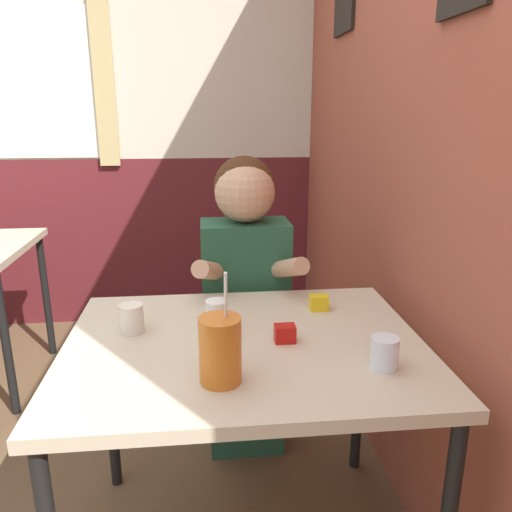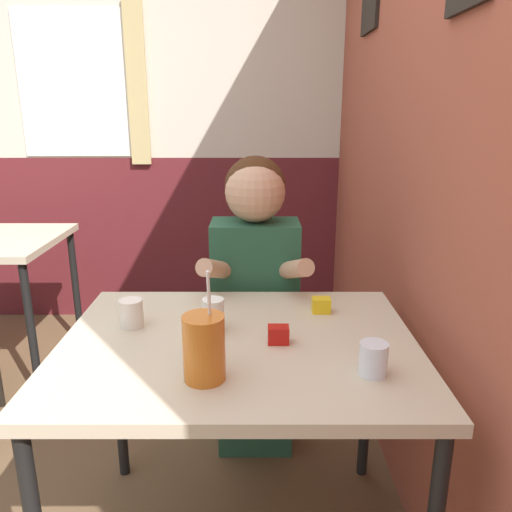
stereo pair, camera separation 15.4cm
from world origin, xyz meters
name	(u,v)px [view 2 (the right image)]	position (x,y,z in m)	size (l,w,h in m)	color
brick_wall_right	(394,122)	(1.32, 1.15, 1.35)	(0.08, 4.30, 2.70)	#9E4C38
back_wall	(137,117)	(-0.01, 2.33, 1.36)	(5.58, 0.09, 2.70)	beige
main_table	(239,362)	(0.70, 0.33, 0.69)	(1.03, 0.80, 0.76)	beige
person_seated	(256,298)	(0.75, 0.88, 0.68)	(0.42, 0.42, 1.24)	#235138
cocktail_pitcher	(204,348)	(0.62, 0.12, 0.84)	(0.10, 0.10, 0.29)	#C6661E
glass_near_pitcher	(374,359)	(1.05, 0.14, 0.80)	(0.07, 0.07, 0.09)	silver
glass_center	(214,315)	(0.62, 0.40, 0.81)	(0.07, 0.07, 0.10)	silver
glass_far_side	(132,313)	(0.37, 0.43, 0.80)	(0.07, 0.07, 0.09)	silver
condiment_ketchup	(279,335)	(0.82, 0.32, 0.78)	(0.06, 0.04, 0.05)	#B7140F
condiment_mustard	(322,305)	(0.97, 0.54, 0.78)	(0.06, 0.04, 0.05)	yellow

